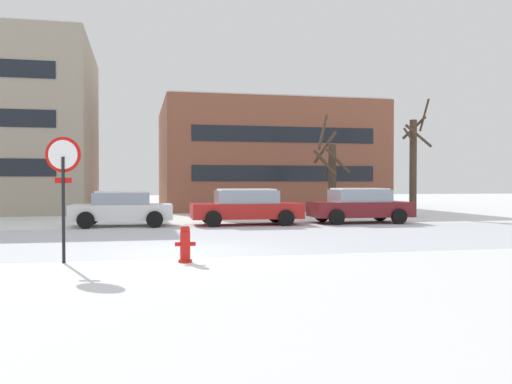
# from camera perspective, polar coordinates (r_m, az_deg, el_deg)

# --- Properties ---
(ground_plane) EXTENTS (120.00, 120.00, 0.00)m
(ground_plane) POSITION_cam_1_polar(r_m,az_deg,el_deg) (13.74, -7.27, -6.24)
(ground_plane) COLOR white
(road_surface) EXTENTS (80.00, 8.56, 0.00)m
(road_surface) POSITION_cam_1_polar(r_m,az_deg,el_deg) (16.98, -8.23, -4.84)
(road_surface) COLOR silver
(road_surface) RESTS_ON ground
(stop_sign) EXTENTS (0.75, 0.17, 2.70)m
(stop_sign) POSITION_cam_1_polar(r_m,az_deg,el_deg) (12.40, -19.39, 1.72)
(stop_sign) COLOR black
(stop_sign) RESTS_ON ground
(fire_hydrant) EXTENTS (0.44, 0.30, 0.85)m
(fire_hydrant) POSITION_cam_1_polar(r_m,az_deg,el_deg) (11.99, -7.36, -5.25)
(fire_hydrant) COLOR red
(fire_hydrant) RESTS_ON ground
(parked_car_white) EXTENTS (3.93, 2.16, 1.38)m
(parked_car_white) POSITION_cam_1_polar(r_m,az_deg,el_deg) (22.21, -13.76, -1.65)
(parked_car_white) COLOR white
(parked_car_white) RESTS_ON ground
(parked_car_red) EXTENTS (4.49, 2.21, 1.46)m
(parked_car_red) POSITION_cam_1_polar(r_m,az_deg,el_deg) (22.33, -1.04, -1.51)
(parked_car_red) COLOR red
(parked_car_red) RESTS_ON ground
(parked_car_maroon) EXTENTS (4.21, 2.23, 1.48)m
(parked_car_maroon) POSITION_cam_1_polar(r_m,az_deg,el_deg) (23.78, 10.69, -1.36)
(parked_car_maroon) COLOR maroon
(parked_car_maroon) RESTS_ON ground
(tree_far_left) EXTENTS (1.66, 1.80, 5.12)m
(tree_far_left) POSITION_cam_1_polar(r_m,az_deg,el_deg) (27.07, 7.80, 1.86)
(tree_far_left) COLOR #423326
(tree_far_left) RESTS_ON ground
(tree_far_mid) EXTENTS (1.61, 1.64, 5.83)m
(tree_far_mid) POSITION_cam_1_polar(r_m,az_deg,el_deg) (28.51, 16.05, 2.89)
(tree_far_mid) COLOR #423326
(tree_far_mid) RESTS_ON ground
(building_far_right) EXTENTS (13.49, 11.85, 6.82)m
(building_far_right) POSITION_cam_1_polar(r_m,az_deg,el_deg) (37.38, 0.69, 3.59)
(building_far_right) COLOR brown
(building_far_right) RESTS_ON ground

